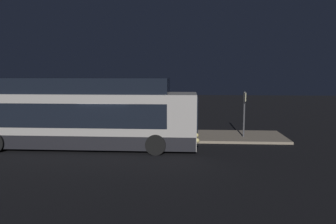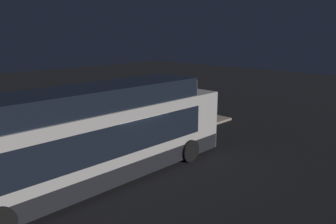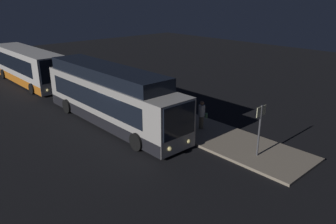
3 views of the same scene
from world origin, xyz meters
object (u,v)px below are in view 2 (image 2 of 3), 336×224
(bus_lead, at_px, (89,142))
(passenger_boarding, at_px, (142,122))
(passenger_waiting, at_px, (132,117))
(suitcase, at_px, (96,146))
(sign_post, at_px, (192,94))
(passenger_with_bags, at_px, (105,130))

(bus_lead, bearing_deg, passenger_boarding, 27.70)
(passenger_waiting, relative_size, suitcase, 2.03)
(passenger_waiting, bearing_deg, suitcase, -113.79)
(suitcase, xyz_separation_m, sign_post, (7.44, 0.46, 1.42))
(passenger_boarding, distance_m, sign_post, 4.54)
(passenger_boarding, height_order, suitcase, passenger_boarding)
(passenger_boarding, height_order, sign_post, sign_post)
(passenger_with_bags, xyz_separation_m, sign_post, (6.86, 0.38, 0.78))
(bus_lead, xyz_separation_m, sign_post, (9.25, 2.80, 0.21))
(suitcase, bearing_deg, passenger_with_bags, 8.14)
(bus_lead, bearing_deg, passenger_waiting, 34.73)
(passenger_boarding, xyz_separation_m, passenger_waiting, (0.07, 0.86, 0.11))
(passenger_boarding, relative_size, passenger_with_bags, 0.90)
(bus_lead, xyz_separation_m, passenger_waiting, (4.87, 3.38, -0.58))
(bus_lead, distance_m, sign_post, 9.66)
(bus_lead, height_order, suitcase, bus_lead)
(bus_lead, relative_size, suitcase, 14.43)
(bus_lead, relative_size, passenger_boarding, 7.86)
(passenger_waiting, height_order, sign_post, sign_post)
(suitcase, height_order, sign_post, sign_post)
(sign_post, bearing_deg, bus_lead, -163.17)
(sign_post, bearing_deg, suitcase, -176.43)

